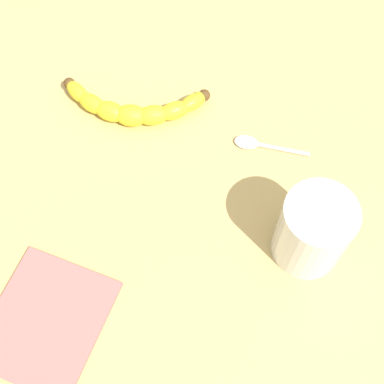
% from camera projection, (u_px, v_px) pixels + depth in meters
% --- Properties ---
extents(wooden_tabletop, '(1.20, 1.20, 0.03)m').
position_uv_depth(wooden_tabletop, '(180.00, 178.00, 0.77)').
color(wooden_tabletop, tan).
rests_on(wooden_tabletop, ground).
extents(banana, '(0.10, 0.22, 0.03)m').
position_uv_depth(banana, '(133.00, 108.00, 0.79)').
color(banana, yellow).
rests_on(banana, wooden_tabletop).
extents(smoothie_glass, '(0.09, 0.09, 0.11)m').
position_uv_depth(smoothie_glass, '(313.00, 231.00, 0.66)').
color(smoothie_glass, silver).
rests_on(smoothie_glass, wooden_tabletop).
extents(teaspoon, '(0.05, 0.11, 0.01)m').
position_uv_depth(teaspoon, '(251.00, 143.00, 0.78)').
color(teaspoon, silver).
rests_on(teaspoon, wooden_tabletop).
extents(folded_napkin, '(0.20, 0.19, 0.01)m').
position_uv_depth(folded_napkin, '(46.00, 321.00, 0.66)').
color(folded_napkin, '#BC6660').
rests_on(folded_napkin, wooden_tabletop).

